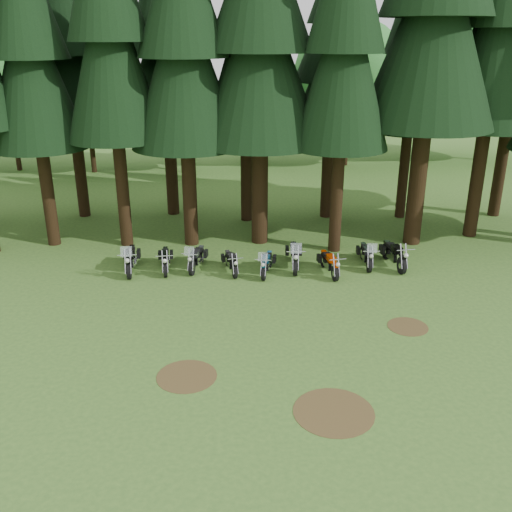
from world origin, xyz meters
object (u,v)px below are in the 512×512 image
object	(u,v)px
motorcycle_3	(231,263)
motorcycle_6	(329,264)
motorcycle_2	(196,258)
motorcycle_7	(366,255)
motorcycle_8	(394,255)
motorcycle_5	(294,256)
motorcycle_1	(166,260)
motorcycle_0	(131,260)
motorcycle_4	(267,264)

from	to	relation	value
motorcycle_3	motorcycle_6	world-z (taller)	motorcycle_6
motorcycle_2	motorcycle_3	distance (m)	1.54
motorcycle_7	motorcycle_8	size ratio (longest dim) A/B	0.91
motorcycle_5	motorcycle_6	size ratio (longest dim) A/B	1.14
motorcycle_8	motorcycle_1	bearing A→B (deg)	173.02
motorcycle_8	motorcycle_3	bearing A→B (deg)	175.64
motorcycle_0	motorcycle_2	xyz separation A→B (m)	(2.77, 0.08, -0.06)
motorcycle_4	motorcycle_8	bearing A→B (deg)	18.67
motorcycle_3	motorcycle_8	world-z (taller)	motorcycle_8
motorcycle_2	motorcycle_6	world-z (taller)	motorcycle_2
motorcycle_1	motorcycle_2	world-z (taller)	motorcycle_2
motorcycle_2	motorcycle_3	bearing A→B (deg)	-3.83
motorcycle_2	motorcycle_7	size ratio (longest dim) A/B	0.98
motorcycle_0	motorcycle_4	size ratio (longest dim) A/B	1.17
motorcycle_3	motorcycle_7	bearing A→B (deg)	-7.57
motorcycle_1	motorcycle_8	bearing A→B (deg)	-5.15
motorcycle_5	motorcycle_8	size ratio (longest dim) A/B	1.01
motorcycle_2	motorcycle_4	bearing A→B (deg)	-0.60
motorcycle_0	motorcycle_5	bearing A→B (deg)	-3.31
motorcycle_4	motorcycle_8	xyz separation A→B (m)	(5.57, 0.43, 0.06)
motorcycle_4	motorcycle_7	distance (m)	4.43
motorcycle_2	motorcycle_8	distance (m)	8.52
motorcycle_1	motorcycle_7	world-z (taller)	motorcycle_7
motorcycle_3	motorcycle_7	distance (m)	5.88
motorcycle_1	motorcycle_8	xyz separation A→B (m)	(9.83, -0.27, 0.06)
motorcycle_0	motorcycle_4	world-z (taller)	motorcycle_0
motorcycle_5	motorcycle_7	distance (m)	3.15
motorcycle_1	motorcycle_3	size ratio (longest dim) A/B	1.08
motorcycle_6	motorcycle_5	bearing A→B (deg)	144.20
motorcycle_0	motorcycle_6	world-z (taller)	motorcycle_0
motorcycle_0	motorcycle_2	bearing A→B (deg)	-0.49
motorcycle_4	motorcycle_5	size ratio (longest dim) A/B	0.85
motorcycle_0	motorcycle_7	bearing A→B (deg)	-2.80
motorcycle_6	motorcycle_8	distance (m)	3.02
motorcycle_5	motorcycle_8	world-z (taller)	motorcycle_5
motorcycle_5	motorcycle_7	size ratio (longest dim) A/B	1.11
motorcycle_4	motorcycle_3	bearing A→B (deg)	-177.08
motorcycle_0	motorcycle_3	size ratio (longest dim) A/B	1.23
motorcycle_8	motorcycle_4	bearing A→B (deg)	178.97
motorcycle_4	motorcycle_5	world-z (taller)	motorcycle_5
motorcycle_0	motorcycle_8	world-z (taller)	motorcycle_0
motorcycle_4	motorcycle_6	xyz separation A→B (m)	(2.62, -0.20, 0.01)
motorcycle_2	motorcycle_3	world-z (taller)	motorcycle_2
motorcycle_3	motorcycle_8	size ratio (longest dim) A/B	0.81
motorcycle_1	motorcycle_5	bearing A→B (deg)	-5.14
motorcycle_2	motorcycle_8	bearing A→B (deg)	11.76
motorcycle_3	motorcycle_1	bearing A→B (deg)	161.55
motorcycle_7	motorcycle_0	bearing A→B (deg)	-176.47
motorcycle_0	motorcycle_3	bearing A→B (deg)	-7.43
motorcycle_4	motorcycle_7	xyz separation A→B (m)	(4.39, 0.57, 0.02)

